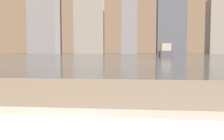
{
  "coord_description": "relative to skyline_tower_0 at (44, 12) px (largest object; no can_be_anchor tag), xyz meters",
  "views": [
    {
      "loc": [
        0.33,
        0.21,
        0.75
      ],
      "look_at": [
        0.08,
        2.59,
        0.58
      ],
      "focal_mm": 40.0,
      "sensor_mm": 36.0,
      "label": 1
    }
  ],
  "objects": [
    {
      "name": "skyline_tower_2",
      "position": [
        41.23,
        0.0,
        -8.3
      ],
      "size": [
        6.9,
        13.14,
        23.52
      ],
      "color": "slate",
      "rests_on": "ground_plane"
    },
    {
      "name": "harbor_water",
      "position": [
        45.02,
        -56.0,
        -20.05
      ],
      "size": [
        180.0,
        110.0,
        0.01
      ],
      "color": "slate",
      "rests_on": "ground_plane"
    },
    {
      "name": "skyline_tower_0",
      "position": [
        0.0,
        0.0,
        0.0
      ],
      "size": [
        13.79,
        10.19,
        40.11
      ],
      "color": "slate",
      "rests_on": "ground_plane"
    },
    {
      "name": "skyline_tower_3",
      "position": [
        60.1,
        0.0,
        -6.94
      ],
      "size": [
        12.67,
        9.96,
        26.24
      ],
      "color": "#4C515B",
      "rests_on": "ground_plane"
    },
    {
      "name": "skyline_tower_4",
      "position": [
        81.47,
        0.0,
        -7.89
      ],
      "size": [
        10.09,
        9.3,
        24.33
      ],
      "color": "gray",
      "rests_on": "ground_plane"
    },
    {
      "name": "harbor_boat_1",
      "position": [
        49.32,
        -80.59,
        -19.34
      ],
      "size": [
        1.91,
        5.36,
        2.0
      ],
      "color": "#4C4C51",
      "rests_on": "harbor_water"
    }
  ]
}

